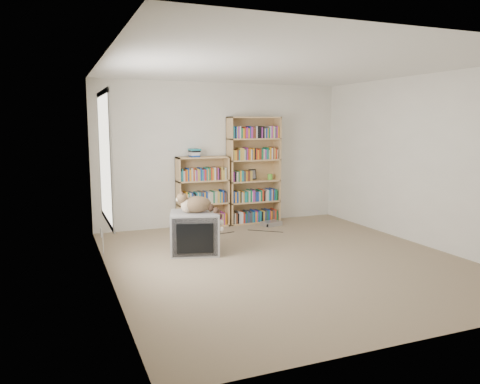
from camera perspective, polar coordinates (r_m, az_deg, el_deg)
name	(u,v)px	position (r m, az deg, el deg)	size (l,w,h in m)	color
floor	(286,260)	(6.29, 5.59, -8.22)	(4.50, 5.00, 0.01)	tan
wall_back	(222,154)	(8.35, -2.25, 4.61)	(4.50, 0.02, 2.50)	white
wall_front	(433,192)	(4.03, 22.48, 0.05)	(4.50, 0.02, 2.50)	white
wall_left	(107,173)	(5.40, -15.94, 2.30)	(0.02, 5.00, 2.50)	white
wall_right	(424,161)	(7.37, 21.48, 3.56)	(0.02, 5.00, 2.50)	white
ceiling	(289,66)	(6.08, 5.93, 15.02)	(4.50, 5.00, 0.02)	white
window	(105,158)	(5.58, -16.09, 4.03)	(0.02, 1.22, 1.52)	white
crt_tv	(195,232)	(6.57, -5.53, -4.93)	(0.80, 0.75, 0.58)	#969698
cat	(200,207)	(6.44, -4.91, -1.81)	(0.60, 0.51, 0.50)	#342015
bookcase_tall	(253,173)	(8.45, 1.64, 2.31)	(0.96, 0.30, 1.91)	tan
bookcase_short	(202,195)	(8.16, -4.62, -0.38)	(0.89, 0.30, 1.23)	tan
book_stack	(194,153)	(8.02, -5.62, 4.77)	(0.20, 0.26, 0.14)	#BA3118
green_mug	(270,177)	(8.57, 3.65, 1.88)	(0.09, 0.09, 0.10)	#60BE36
framed_print	(252,174)	(8.53, 1.51, 2.16)	(0.14, 0.01, 0.19)	black
dvd_player	(271,223)	(8.33, 3.85, -3.84)	(0.32, 0.23, 0.07)	#A5A5AA
wall_outlet	(101,232)	(6.67, -16.57, -4.74)	(0.01, 0.08, 0.13)	silver
floor_cables	(236,233)	(7.74, -0.46, -5.01)	(1.20, 0.70, 0.01)	black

